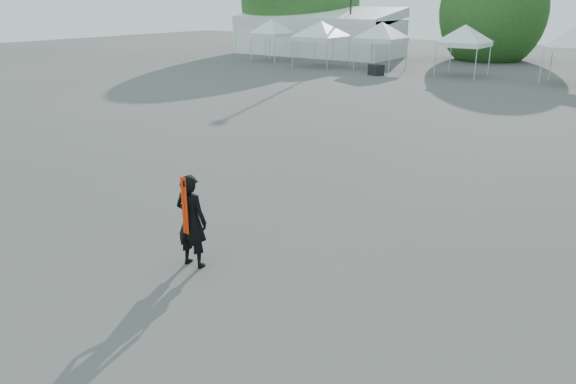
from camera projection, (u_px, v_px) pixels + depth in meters
The scene contains 11 objects.
ground at pixel (272, 232), 12.50m from camera, with size 120.00×120.00×0.00m, color #474442.
marquee at pixel (317, 33), 50.82m from camera, with size 15.00×6.25×4.23m.
tree_far_w at pixel (300, 3), 54.51m from camera, with size 4.80×4.80×7.30m.
tree_mid_w at pixel (493, 11), 46.16m from camera, with size 4.16×4.16×6.33m.
tent_a at pixel (272, 23), 45.91m from camera, with size 3.75×3.75×3.88m.
tent_b at pixel (321, 25), 41.92m from camera, with size 4.70×4.70×3.88m.
tent_c at pixel (382, 26), 40.25m from camera, with size 4.26×4.26×3.88m.
tent_d at pixel (465, 29), 36.52m from camera, with size 4.10×4.10×3.88m.
tent_e at pixel (574, 32), 32.82m from camera, with size 3.79×3.79×3.88m.
man at pixel (191, 221), 10.67m from camera, with size 0.72×0.52×1.85m.
crate_west at pixel (376, 70), 37.90m from camera, with size 0.91×0.71×0.71m, color black.
Camera 1 is at (7.10, -9.08, 4.94)m, focal length 35.00 mm.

